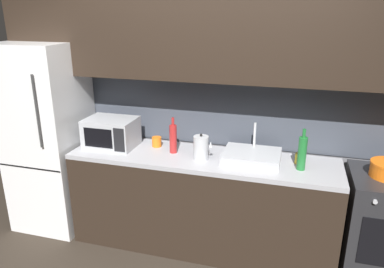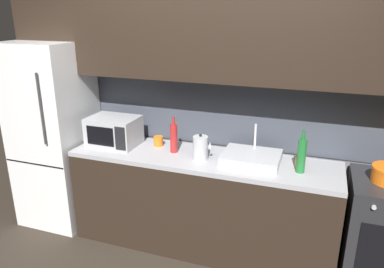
{
  "view_description": "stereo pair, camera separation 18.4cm",
  "coord_description": "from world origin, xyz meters",
  "px_view_note": "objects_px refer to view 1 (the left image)",
  "views": [
    {
      "loc": [
        0.75,
        -2.01,
        2.14
      ],
      "look_at": [
        -0.09,
        0.9,
        1.1
      ],
      "focal_mm": 34.48,
      "sensor_mm": 36.0,
      "label": 1
    },
    {
      "loc": [
        0.93,
        -1.95,
        2.14
      ],
      "look_at": [
        -0.09,
        0.9,
        1.1
      ],
      "focal_mm": 34.48,
      "sensor_mm": 36.0,
      "label": 2
    }
  ],
  "objects_px": {
    "wine_bottle_green": "(302,153)",
    "mug_orange": "(157,142)",
    "oven_range": "(383,228)",
    "microwave": "(111,133)",
    "wine_bottle_red": "(173,138)",
    "refrigerator": "(49,138)",
    "kettle": "(201,148)",
    "mug_yellow": "(299,159)"
  },
  "relations": [
    {
      "from": "microwave",
      "to": "wine_bottle_red",
      "type": "height_order",
      "value": "wine_bottle_red"
    },
    {
      "from": "refrigerator",
      "to": "wine_bottle_green",
      "type": "bearing_deg",
      "value": -0.95
    },
    {
      "from": "oven_range",
      "to": "mug_yellow",
      "type": "height_order",
      "value": "mug_yellow"
    },
    {
      "from": "kettle",
      "to": "wine_bottle_red",
      "type": "xyz_separation_m",
      "value": [
        -0.28,
        0.08,
        0.03
      ]
    },
    {
      "from": "kettle",
      "to": "wine_bottle_red",
      "type": "distance_m",
      "value": 0.29
    },
    {
      "from": "wine_bottle_red",
      "to": "refrigerator",
      "type": "bearing_deg",
      "value": -178.85
    },
    {
      "from": "wine_bottle_green",
      "to": "mug_yellow",
      "type": "bearing_deg",
      "value": 97.45
    },
    {
      "from": "kettle",
      "to": "oven_range",
      "type": "bearing_deg",
      "value": 2.08
    },
    {
      "from": "oven_range",
      "to": "mug_yellow",
      "type": "relative_size",
      "value": 10.17
    },
    {
      "from": "refrigerator",
      "to": "microwave",
      "type": "relative_size",
      "value": 4.02
    },
    {
      "from": "refrigerator",
      "to": "wine_bottle_green",
      "type": "relative_size",
      "value": 5.38
    },
    {
      "from": "microwave",
      "to": "mug_yellow",
      "type": "relative_size",
      "value": 5.2
    },
    {
      "from": "microwave",
      "to": "mug_yellow",
      "type": "distance_m",
      "value": 1.71
    },
    {
      "from": "oven_range",
      "to": "mug_orange",
      "type": "xyz_separation_m",
      "value": [
        -2.0,
        0.13,
        0.5
      ]
    },
    {
      "from": "mug_orange",
      "to": "mug_yellow",
      "type": "relative_size",
      "value": 1.04
    },
    {
      "from": "wine_bottle_red",
      "to": "mug_yellow",
      "type": "bearing_deg",
      "value": 2.87
    },
    {
      "from": "wine_bottle_green",
      "to": "mug_yellow",
      "type": "xyz_separation_m",
      "value": [
        -0.02,
        0.12,
        -0.1
      ]
    },
    {
      "from": "wine_bottle_green",
      "to": "mug_orange",
      "type": "bearing_deg",
      "value": 172.67
    },
    {
      "from": "mug_orange",
      "to": "wine_bottle_red",
      "type": "bearing_deg",
      "value": -27.2
    },
    {
      "from": "refrigerator",
      "to": "mug_orange",
      "type": "bearing_deg",
      "value": 6.75
    },
    {
      "from": "refrigerator",
      "to": "oven_range",
      "type": "height_order",
      "value": "refrigerator"
    },
    {
      "from": "microwave",
      "to": "mug_yellow",
      "type": "bearing_deg",
      "value": 2.1
    },
    {
      "from": "mug_yellow",
      "to": "oven_range",
      "type": "bearing_deg",
      "value": -6.67
    },
    {
      "from": "oven_range",
      "to": "kettle",
      "type": "relative_size",
      "value": 3.88
    },
    {
      "from": "kettle",
      "to": "wine_bottle_green",
      "type": "height_order",
      "value": "wine_bottle_green"
    },
    {
      "from": "refrigerator",
      "to": "wine_bottle_red",
      "type": "xyz_separation_m",
      "value": [
        1.29,
        0.03,
        0.11
      ]
    },
    {
      "from": "kettle",
      "to": "mug_orange",
      "type": "height_order",
      "value": "kettle"
    },
    {
      "from": "refrigerator",
      "to": "kettle",
      "type": "xyz_separation_m",
      "value": [
        1.57,
        -0.06,
        0.08
      ]
    },
    {
      "from": "kettle",
      "to": "wine_bottle_green",
      "type": "xyz_separation_m",
      "value": [
        0.83,
        0.02,
        0.04
      ]
    },
    {
      "from": "kettle",
      "to": "mug_yellow",
      "type": "distance_m",
      "value": 0.83
    },
    {
      "from": "refrigerator",
      "to": "wine_bottle_red",
      "type": "relative_size",
      "value": 5.66
    },
    {
      "from": "oven_range",
      "to": "wine_bottle_red",
      "type": "height_order",
      "value": "wine_bottle_red"
    },
    {
      "from": "oven_range",
      "to": "microwave",
      "type": "relative_size",
      "value": 1.96
    },
    {
      "from": "mug_orange",
      "to": "mug_yellow",
      "type": "height_order",
      "value": "mug_orange"
    },
    {
      "from": "refrigerator",
      "to": "wine_bottle_green",
      "type": "distance_m",
      "value": 2.4
    },
    {
      "from": "oven_range",
      "to": "wine_bottle_red",
      "type": "relative_size",
      "value": 2.75
    },
    {
      "from": "wine_bottle_red",
      "to": "mug_orange",
      "type": "relative_size",
      "value": 3.56
    },
    {
      "from": "oven_range",
      "to": "kettle",
      "type": "bearing_deg",
      "value": -177.92
    },
    {
      "from": "wine_bottle_red",
      "to": "kettle",
      "type": "bearing_deg",
      "value": -16.38
    },
    {
      "from": "microwave",
      "to": "mug_orange",
      "type": "relative_size",
      "value": 5.0
    },
    {
      "from": "wine_bottle_green",
      "to": "wine_bottle_red",
      "type": "relative_size",
      "value": 1.05
    },
    {
      "from": "kettle",
      "to": "mug_yellow",
      "type": "bearing_deg",
      "value": 9.58
    }
  ]
}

